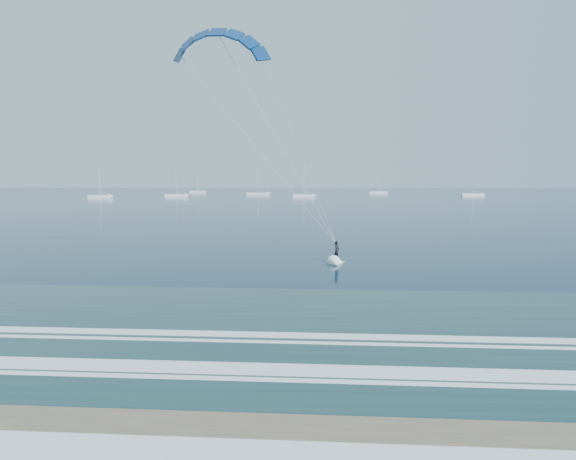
% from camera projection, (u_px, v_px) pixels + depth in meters
% --- Properties ---
extents(kitesurfer_rig, '(14.21, 6.97, 18.52)m').
position_uv_depth(kitesurfer_rig, '(279.00, 143.00, 38.69)').
color(kitesurfer_rig, '#9FC317').
rests_on(kitesurfer_rig, ground).
extents(sailboat_0, '(8.66, 2.40, 11.78)m').
position_uv_depth(sailboat_0, '(100.00, 196.00, 193.30)').
color(sailboat_0, white).
rests_on(sailboat_0, ground).
extents(sailboat_1, '(9.01, 2.40, 12.33)m').
position_uv_depth(sailboat_1, '(176.00, 195.00, 207.51)').
color(sailboat_1, white).
rests_on(sailboat_1, ground).
extents(sailboat_2, '(10.26, 2.40, 13.62)m').
position_uv_depth(sailboat_2, '(258.00, 194.00, 234.44)').
color(sailboat_2, white).
rests_on(sailboat_2, ground).
extents(sailboat_3, '(8.73, 2.40, 12.12)m').
position_uv_depth(sailboat_3, '(304.00, 196.00, 205.33)').
color(sailboat_3, white).
rests_on(sailboat_3, ground).
extents(sailboat_4, '(9.02, 2.40, 12.22)m').
position_uv_depth(sailboat_4, '(378.00, 192.00, 258.80)').
color(sailboat_4, white).
rests_on(sailboat_4, ground).
extents(sailboat_5, '(9.10, 2.40, 12.37)m').
position_uv_depth(sailboat_5, '(473.00, 195.00, 218.24)').
color(sailboat_5, white).
rests_on(sailboat_5, ground).
extents(sailboat_7, '(8.17, 2.40, 12.42)m').
position_uv_depth(sailboat_7, '(198.00, 192.00, 271.65)').
color(sailboat_7, white).
rests_on(sailboat_7, ground).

